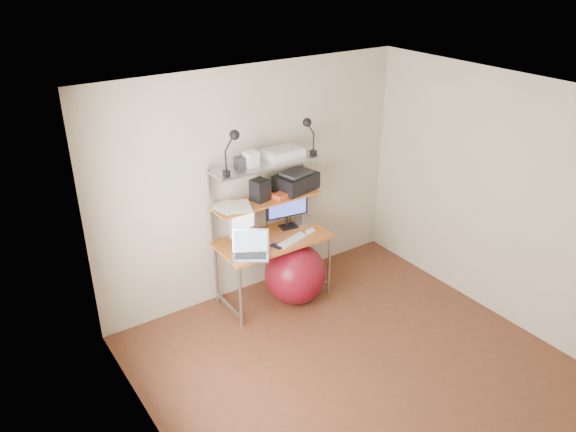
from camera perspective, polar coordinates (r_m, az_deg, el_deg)
name	(u,v)px	position (r m, az deg, el deg)	size (l,w,h in m)	color
room	(367,252)	(4.67, 8.03, -3.67)	(3.60, 3.60, 3.60)	brown
computer_desk	(270,218)	(5.87, -1.88, -0.21)	(1.20, 0.60, 1.57)	#C47526
wall_outlet	(317,241)	(6.80, 2.97, -2.53)	(0.08, 0.01, 0.12)	silver
monitor_silver	(243,222)	(5.77, -4.63, -0.64)	(0.37, 0.19, 0.42)	#B0B0B5
monitor_black	(287,206)	(6.05, -0.11, 0.97)	(0.49, 0.16, 0.49)	black
laptop	(251,250)	(5.60, -3.82, -3.46)	(0.46, 0.44, 0.32)	#B8B8BD
keyboard	(293,240)	(5.87, 0.47, -2.47)	(0.39, 0.11, 0.01)	silver
mouse	(311,231)	(6.05, 2.31, -1.53)	(0.09, 0.06, 0.03)	silver
mac_mini	(303,221)	(6.24, 1.58, -0.52)	(0.22, 0.22, 0.04)	#B8B8BD
phone	(277,246)	(5.76, -1.16, -3.09)	(0.07, 0.13, 0.01)	black
printer	(296,181)	(6.01, 0.82, 3.55)	(0.50, 0.39, 0.21)	black
nas_cube	(260,190)	(5.76, -2.90, 2.64)	(0.16, 0.16, 0.23)	black
red_box	(282,195)	(5.85, -0.63, 2.11)	(0.18, 0.12, 0.05)	#D04821
scanner	(283,153)	(5.81, -0.51, 6.45)	(0.41, 0.27, 0.10)	silver
box_white	(251,159)	(5.56, -3.76, 5.79)	(0.13, 0.11, 0.15)	silver
box_grey	(241,162)	(5.56, -4.82, 5.46)	(0.11, 0.11, 0.11)	#313033
clip_lamp_left	(233,142)	(5.29, -5.64, 7.45)	(0.17, 0.10, 0.44)	black
clip_lamp_right	(308,128)	(5.76, 2.09, 8.89)	(0.16, 0.09, 0.41)	black
exercise_ball	(295,274)	(6.08, 0.74, -5.88)	(0.67, 0.67, 0.67)	maroon
paper_stack	(234,207)	(5.65, -5.55, 0.94)	(0.40, 0.41, 0.02)	white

